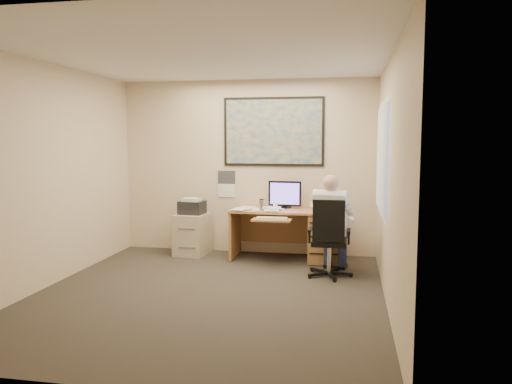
% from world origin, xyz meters
% --- Properties ---
extents(room_shell, '(4.00, 4.50, 2.70)m').
position_xyz_m(room_shell, '(0.00, 0.00, 1.35)').
color(room_shell, '#322C27').
rests_on(room_shell, ground).
extents(desk, '(1.60, 0.97, 1.15)m').
position_xyz_m(desk, '(0.99, 1.90, 0.44)').
color(desk, '#B67A4E').
rests_on(desk, ground).
extents(world_map, '(1.56, 0.03, 1.06)m').
position_xyz_m(world_map, '(0.42, 2.23, 1.90)').
color(world_map, '#1E4C93').
rests_on(world_map, room_shell).
extents(wall_calendar, '(0.28, 0.01, 0.42)m').
position_xyz_m(wall_calendar, '(-0.33, 2.24, 1.08)').
color(wall_calendar, white).
rests_on(wall_calendar, room_shell).
extents(window_blinds, '(0.06, 1.40, 1.30)m').
position_xyz_m(window_blinds, '(1.97, 0.80, 1.55)').
color(window_blinds, silver).
rests_on(window_blinds, room_shell).
extents(filing_cabinet, '(0.50, 0.58, 0.88)m').
position_xyz_m(filing_cabinet, '(-0.80, 1.92, 0.38)').
color(filing_cabinet, '#BEB099').
rests_on(filing_cabinet, ground).
extents(office_chair, '(0.62, 0.62, 1.03)m').
position_xyz_m(office_chair, '(1.34, 1.00, 0.30)').
color(office_chair, black).
rests_on(office_chair, ground).
extents(person, '(0.69, 0.88, 1.33)m').
position_xyz_m(person, '(1.34, 1.08, 0.66)').
color(person, silver).
rests_on(person, office_chair).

